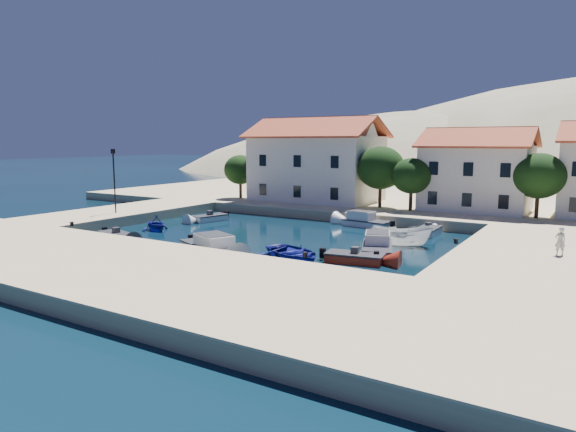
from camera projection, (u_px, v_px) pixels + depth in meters
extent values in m
plane|color=black|center=(196.00, 260.00, 34.60)|extent=(400.00, 400.00, 0.00)
cube|color=#D0B88E|center=(126.00, 272.00, 29.47)|extent=(52.00, 12.00, 1.00)
cube|color=#D0B88E|center=(549.00, 261.00, 32.30)|extent=(11.00, 20.00, 1.00)
cube|color=#D0B88E|center=(122.00, 214.00, 52.81)|extent=(8.00, 20.00, 1.00)
cube|color=#D0B88E|center=(409.00, 200.00, 65.49)|extent=(80.00, 36.00, 1.00)
ellipsoid|color=gray|center=(451.00, 248.00, 135.34)|extent=(198.00, 126.00, 72.00)
cube|color=silver|center=(317.00, 169.00, 60.61)|extent=(14.00, 9.00, 7.50)
pyramid|color=#AA3B26|center=(317.00, 127.00, 59.91)|extent=(14.70, 9.45, 2.20)
cube|color=silver|center=(477.00, 178.00, 52.18)|extent=(10.00, 8.00, 6.50)
pyramid|color=#AA3B26|center=(479.00, 137.00, 51.58)|extent=(10.50, 8.40, 1.80)
cylinder|color=#382314|center=(241.00, 188.00, 63.12)|extent=(0.36, 0.36, 2.50)
ellipsoid|color=black|center=(240.00, 170.00, 62.79)|extent=(4.00, 4.00, 3.60)
cylinder|color=#382314|center=(380.00, 193.00, 54.16)|extent=(0.36, 0.36, 3.00)
ellipsoid|color=black|center=(381.00, 168.00, 53.77)|extent=(5.00, 5.00, 4.50)
cylinder|color=#382314|center=(411.00, 198.00, 51.95)|extent=(0.36, 0.36, 2.50)
ellipsoid|color=black|center=(411.00, 176.00, 51.63)|extent=(4.00, 4.00, 3.60)
cylinder|color=#382314|center=(537.00, 203.00, 46.81)|extent=(0.36, 0.36, 2.75)
ellipsoid|color=black|center=(539.00, 176.00, 46.45)|extent=(4.60, 4.60, 4.14)
cylinder|color=black|center=(114.00, 182.00, 49.84)|extent=(0.14, 0.14, 6.00)
cube|color=black|center=(113.00, 151.00, 49.41)|extent=(0.35, 0.25, 0.45)
cylinder|color=black|center=(72.00, 224.00, 42.53)|extent=(0.36, 0.36, 0.30)
cylinder|color=black|center=(305.00, 255.00, 30.95)|extent=(0.36, 0.36, 0.30)
cylinder|color=black|center=(456.00, 241.00, 35.22)|extent=(0.36, 0.36, 0.30)
cube|color=#323237|center=(116.00, 237.00, 41.56)|extent=(4.06, 2.62, 0.90)
cube|color=#323237|center=(116.00, 233.00, 41.51)|extent=(4.16, 2.68, 0.10)
cube|color=#323237|center=(116.00, 231.00, 41.48)|extent=(0.62, 0.62, 0.50)
cube|color=silver|center=(209.00, 249.00, 37.14)|extent=(5.77, 4.18, 0.90)
cube|color=#323237|center=(209.00, 244.00, 37.09)|extent=(5.91, 4.27, 0.10)
cube|color=silver|center=(209.00, 239.00, 37.04)|extent=(3.34, 2.88, 0.90)
imported|color=navy|center=(293.00, 258.00, 35.16)|extent=(6.28, 5.59, 1.07)
cube|color=maroon|center=(355.00, 259.00, 33.98)|extent=(3.98, 2.28, 0.90)
cube|color=#323237|center=(355.00, 254.00, 33.93)|extent=(4.07, 2.33, 0.10)
cube|color=#323237|center=(355.00, 251.00, 33.90)|extent=(0.58, 0.58, 0.50)
cube|color=silver|center=(377.00, 250.00, 36.68)|extent=(3.66, 5.35, 0.90)
cube|color=#323237|center=(377.00, 245.00, 36.63)|extent=(3.74, 5.47, 0.10)
cube|color=silver|center=(377.00, 240.00, 36.57)|extent=(2.54, 3.06, 0.90)
imported|color=silver|center=(402.00, 246.00, 39.43)|extent=(4.97, 3.17, 1.80)
cube|color=silver|center=(428.00, 232.00, 44.09)|extent=(1.66, 3.41, 0.90)
cube|color=#323237|center=(428.00, 228.00, 44.04)|extent=(1.69, 3.49, 0.10)
cube|color=#323237|center=(429.00, 225.00, 44.01)|extent=(0.51, 0.51, 0.50)
imported|color=navy|center=(156.00, 230.00, 46.21)|extent=(3.59, 3.31, 1.57)
cube|color=silver|center=(210.00, 219.00, 51.59)|extent=(2.37, 3.78, 0.90)
cube|color=#323237|center=(210.00, 215.00, 51.55)|extent=(2.42, 3.87, 0.10)
cube|color=#323237|center=(210.00, 213.00, 51.51)|extent=(0.61, 0.61, 0.50)
cube|color=silver|center=(367.00, 224.00, 48.19)|extent=(4.60, 2.37, 0.90)
cube|color=#323237|center=(367.00, 221.00, 48.14)|extent=(4.70, 2.42, 0.10)
cube|color=silver|center=(367.00, 217.00, 48.09)|extent=(2.50, 1.85, 0.90)
imported|color=beige|center=(560.00, 241.00, 31.46)|extent=(0.77, 0.67, 1.77)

